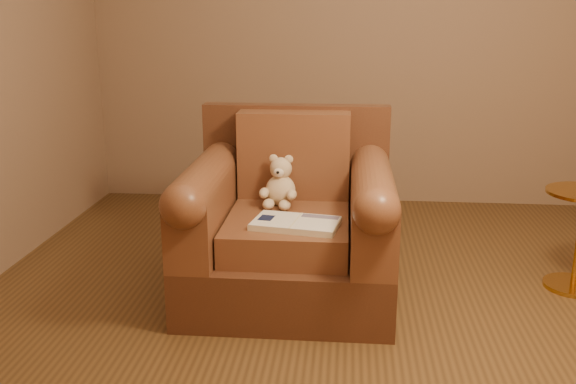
{
  "coord_description": "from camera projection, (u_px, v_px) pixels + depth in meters",
  "views": [
    {
      "loc": [
        0.0,
        -3.07,
        1.49
      ],
      "look_at": [
        -0.29,
        0.08,
        0.59
      ],
      "focal_mm": 40.0,
      "sensor_mm": 36.0,
      "label": 1
    }
  ],
  "objects": [
    {
      "name": "teddy_bear",
      "position": [
        280.0,
        186.0,
        3.48
      ],
      "size": [
        0.21,
        0.23,
        0.28
      ],
      "rotation": [
        0.0,
        0.0,
        -0.11
      ],
      "color": "beige",
      "rests_on": "armchair"
    },
    {
      "name": "floor",
      "position": [
        342.0,
        307.0,
        3.34
      ],
      "size": [
        4.0,
        4.0,
        0.0
      ],
      "primitive_type": "plane",
      "color": "brown",
      "rests_on": "ground"
    },
    {
      "name": "armchair",
      "position": [
        290.0,
        226.0,
        3.44
      ],
      "size": [
        1.08,
        1.03,
        0.97
      ],
      "rotation": [
        0.0,
        0.0,
        0.0
      ],
      "color": "#532E1B",
      "rests_on": "floor"
    },
    {
      "name": "guidebook",
      "position": [
        296.0,
        223.0,
        3.15
      ],
      "size": [
        0.45,
        0.32,
        0.03
      ],
      "rotation": [
        0.0,
        0.0,
        -0.17
      ],
      "color": "beige",
      "rests_on": "armchair"
    }
  ]
}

